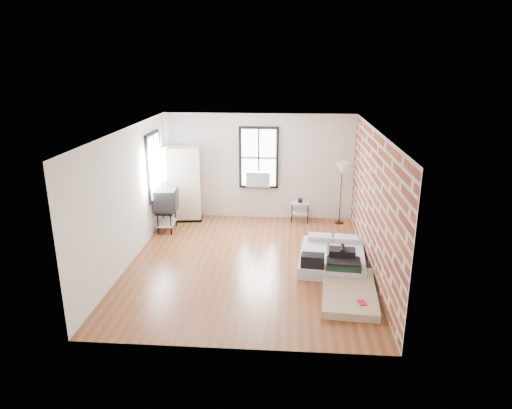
# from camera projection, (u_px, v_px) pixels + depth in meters

# --- Properties ---
(ground) EXTENTS (6.00, 6.00, 0.00)m
(ground) POSITION_uv_depth(u_px,v_px,m) (249.00, 263.00, 9.65)
(ground) COLOR brown
(ground) RESTS_ON ground
(room_shell) EXTENTS (5.02, 6.02, 2.80)m
(room_shell) POSITION_uv_depth(u_px,v_px,m) (261.00, 180.00, 9.45)
(room_shell) COLOR silver
(room_shell) RESTS_ON ground
(mattress_main) EXTENTS (1.49, 1.91, 0.58)m
(mattress_main) POSITION_uv_depth(u_px,v_px,m) (332.00, 257.00, 9.56)
(mattress_main) COLOR silver
(mattress_main) RESTS_ON ground
(mattress_bare) EXTENTS (1.10, 1.88, 0.39)m
(mattress_bare) POSITION_uv_depth(u_px,v_px,m) (348.00, 285.00, 8.46)
(mattress_bare) COLOR #BEAE89
(mattress_bare) RESTS_ON ground
(wardrobe) EXTENTS (1.05, 0.68, 1.96)m
(wardrobe) POSITION_uv_depth(u_px,v_px,m) (182.00, 184.00, 12.01)
(wardrobe) COLOR black
(wardrobe) RESTS_ON ground
(side_table) EXTENTS (0.49, 0.39, 0.63)m
(side_table) POSITION_uv_depth(u_px,v_px,m) (300.00, 206.00, 12.02)
(side_table) COLOR black
(side_table) RESTS_ON ground
(floor_lamp) EXTENTS (0.35, 0.35, 1.63)m
(floor_lamp) POSITION_uv_depth(u_px,v_px,m) (342.00, 171.00, 11.59)
(floor_lamp) COLOR #322410
(floor_lamp) RESTS_ON ground
(tv_stand) EXTENTS (0.57, 0.79, 1.08)m
(tv_stand) POSITION_uv_depth(u_px,v_px,m) (166.00, 201.00, 11.27)
(tv_stand) COLOR black
(tv_stand) RESTS_ON ground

